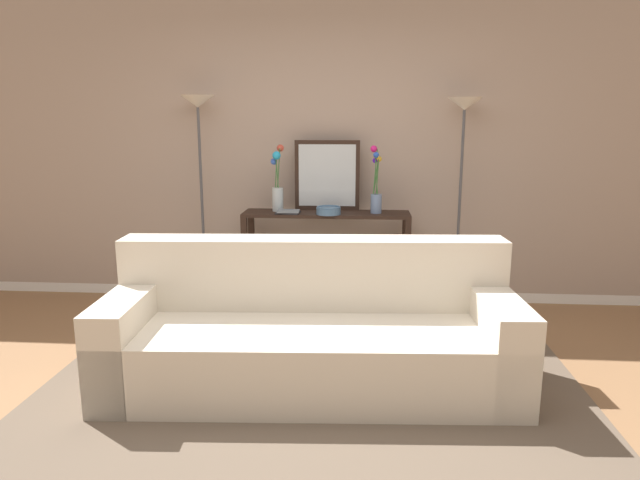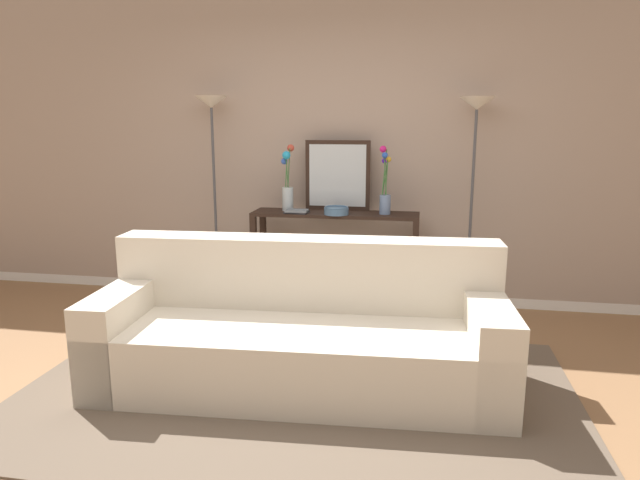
# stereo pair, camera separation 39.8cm
# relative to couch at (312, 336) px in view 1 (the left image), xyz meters

# --- Properties ---
(ground_plane) EXTENTS (16.00, 16.00, 0.02)m
(ground_plane) POSITION_rel_couch_xyz_m (-0.07, -0.45, -0.32)
(ground_plane) COLOR #936B47
(back_wall) EXTENTS (12.00, 0.15, 2.82)m
(back_wall) POSITION_rel_couch_xyz_m (-0.07, 1.81, 1.10)
(back_wall) COLOR white
(back_wall) RESTS_ON ground
(area_rug) EXTENTS (3.33, 2.08, 0.01)m
(area_rug) POSITION_rel_couch_xyz_m (0.00, -0.16, -0.31)
(area_rug) COLOR brown
(area_rug) RESTS_ON ground
(couch) EXTENTS (2.51, 1.03, 0.88)m
(couch) POSITION_rel_couch_xyz_m (0.00, 0.00, 0.00)
(couch) COLOR beige
(couch) RESTS_ON ground
(console_table) EXTENTS (1.42, 0.35, 0.86)m
(console_table) POSITION_rel_couch_xyz_m (-0.01, 1.45, 0.28)
(console_table) COLOR black
(console_table) RESTS_ON ground
(floor_lamp_left) EXTENTS (0.28, 0.28, 1.83)m
(floor_lamp_left) POSITION_rel_couch_xyz_m (-1.10, 1.50, 1.13)
(floor_lamp_left) COLOR #4C4C51
(floor_lamp_left) RESTS_ON ground
(floor_lamp_right) EXTENTS (0.28, 0.28, 1.81)m
(floor_lamp_right) POSITION_rel_couch_xyz_m (1.12, 1.50, 1.11)
(floor_lamp_right) COLOR #4C4C51
(floor_lamp_right) RESTS_ON ground
(wall_mirror) EXTENTS (0.56, 0.02, 0.60)m
(wall_mirror) POSITION_rel_couch_xyz_m (-0.01, 1.59, 0.85)
(wall_mirror) COLOR black
(wall_mirror) RESTS_ON console_table
(vase_tall_flowers) EXTENTS (0.11, 0.12, 0.57)m
(vase_tall_flowers) POSITION_rel_couch_xyz_m (-0.43, 1.48, 0.76)
(vase_tall_flowers) COLOR silver
(vase_tall_flowers) RESTS_ON console_table
(vase_short_flowers) EXTENTS (0.10, 0.11, 0.56)m
(vase_short_flowers) POSITION_rel_couch_xyz_m (0.41, 1.44, 0.74)
(vase_short_flowers) COLOR #6B84AD
(vase_short_flowers) RESTS_ON console_table
(fruit_bowl) EXTENTS (0.20, 0.20, 0.07)m
(fruit_bowl) POSITION_rel_couch_xyz_m (0.02, 1.34, 0.58)
(fruit_bowl) COLOR #4C7093
(fruit_bowl) RESTS_ON console_table
(book_stack) EXTENTS (0.20, 0.17, 0.03)m
(book_stack) POSITION_rel_couch_xyz_m (-0.32, 1.36, 0.56)
(book_stack) COLOR #2D2D33
(book_stack) RESTS_ON console_table
(book_row_under_console) EXTENTS (0.42, 0.16, 0.13)m
(book_row_under_console) POSITION_rel_couch_xyz_m (-0.38, 1.45, -0.26)
(book_row_under_console) COLOR gold
(book_row_under_console) RESTS_ON ground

